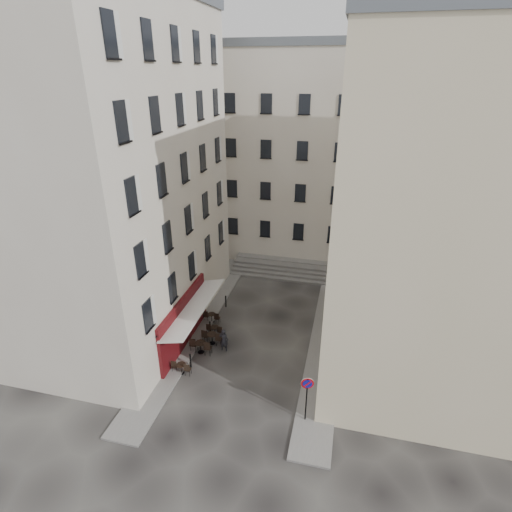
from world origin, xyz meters
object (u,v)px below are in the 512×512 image
(bistro_table_a, at_px, (181,367))
(pedestrian, at_px, (224,340))
(no_parking_sign, at_px, (307,391))
(bistro_table_b, at_px, (201,346))

(bistro_table_a, relative_size, pedestrian, 0.75)
(no_parking_sign, height_order, pedestrian, no_parking_sign)
(no_parking_sign, relative_size, pedestrian, 1.75)
(no_parking_sign, xyz_separation_m, pedestrian, (-5.80, 4.48, -1.19))
(no_parking_sign, xyz_separation_m, bistro_table_a, (-7.57, 1.82, -1.56))
(pedestrian, bearing_deg, no_parking_sign, 142.70)
(bistro_table_b, bearing_deg, no_parking_sign, -28.64)
(bistro_table_a, bearing_deg, pedestrian, 56.37)
(no_parking_sign, bearing_deg, bistro_table_a, 154.34)
(no_parking_sign, relative_size, bistro_table_b, 1.97)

